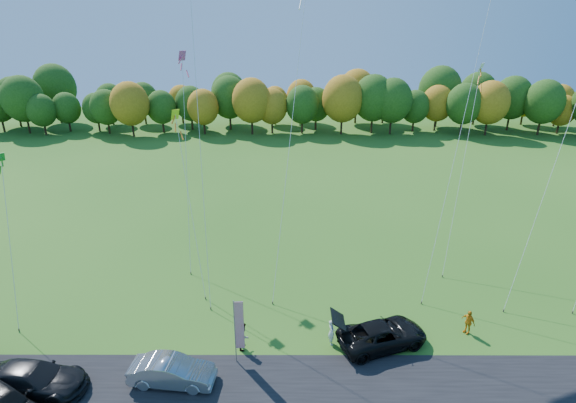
{
  "coord_description": "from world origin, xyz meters",
  "views": [
    {
      "loc": [
        0.06,
        -22.21,
        18.5
      ],
      "look_at": [
        0.0,
        6.0,
        7.0
      ],
      "focal_mm": 28.0,
      "sensor_mm": 36.0,
      "label": 1
    }
  ],
  "objects_px": {
    "silver_sedan": "(172,371)",
    "person_east": "(468,322)",
    "black_suv": "(382,335)",
    "feather_flag": "(238,325)"
  },
  "relations": [
    {
      "from": "person_east",
      "to": "feather_flag",
      "type": "relative_size",
      "value": 0.39
    },
    {
      "from": "silver_sedan",
      "to": "person_east",
      "type": "relative_size",
      "value": 2.84
    },
    {
      "from": "black_suv",
      "to": "silver_sedan",
      "type": "bearing_deg",
      "value": 86.01
    },
    {
      "from": "black_suv",
      "to": "silver_sedan",
      "type": "distance_m",
      "value": 12.41
    },
    {
      "from": "black_suv",
      "to": "person_east",
      "type": "distance_m",
      "value": 5.74
    },
    {
      "from": "black_suv",
      "to": "feather_flag",
      "type": "relative_size",
      "value": 1.31
    },
    {
      "from": "black_suv",
      "to": "person_east",
      "type": "xyz_separation_m",
      "value": [
        5.62,
        1.17,
        0.05
      ]
    },
    {
      "from": "silver_sedan",
      "to": "feather_flag",
      "type": "xyz_separation_m",
      "value": [
        3.49,
        1.68,
        1.81
      ]
    },
    {
      "from": "person_east",
      "to": "feather_flag",
      "type": "bearing_deg",
      "value": -112.46
    },
    {
      "from": "person_east",
      "to": "feather_flag",
      "type": "xyz_separation_m",
      "value": [
        -14.14,
        -2.6,
        1.75
      ]
    }
  ]
}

